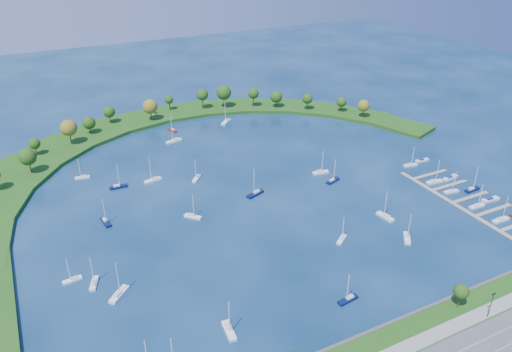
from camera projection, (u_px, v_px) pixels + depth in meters
name	position (u px, v px, depth m)	size (l,w,h in m)	color
ground	(252.00, 190.00, 241.85)	(700.00, 700.00, 0.00)	#072743
breakwater	(133.00, 167.00, 261.41)	(286.74, 247.64, 2.00)	#1F5216
breakwater_trees	(172.00, 115.00, 303.43)	(236.52, 94.00, 15.83)	#382314
harbor_tower	(154.00, 111.00, 328.21)	(2.60, 2.60, 4.49)	gray
dock_system	(475.00, 206.00, 227.51)	(24.28, 82.00, 1.60)	gray
moored_boat_0	(348.00, 299.00, 171.10)	(8.25, 3.21, 11.81)	#09133A
moored_boat_1	(333.00, 180.00, 248.57)	(8.67, 4.91, 12.29)	#09133A
moored_boat_2	(407.00, 237.00, 204.10)	(7.18, 8.23, 12.60)	white
moored_boat_3	(106.00, 221.00, 214.82)	(3.35, 8.81, 12.63)	#09133A
moored_boat_4	(174.00, 140.00, 292.98)	(10.06, 4.87, 14.26)	white
moored_boat_6	(118.00, 186.00, 242.96)	(8.81, 2.73, 12.84)	#09133A
moored_boat_7	(229.00, 330.00, 158.13)	(3.47, 9.27, 13.31)	white
moored_boat_8	(226.00, 121.00, 320.53)	(9.37, 8.74, 14.74)	white
moored_boat_9	(119.00, 294.00, 173.29)	(8.64, 8.47, 13.90)	white
moored_boat_10	(342.00, 239.00, 203.25)	(7.24, 5.97, 10.88)	white
moored_boat_11	(82.00, 177.00, 251.99)	(7.62, 3.34, 10.83)	white
moored_boat_13	(72.00, 279.00, 180.47)	(7.18, 2.82, 10.27)	white
moored_boat_14	(94.00, 283.00, 178.70)	(4.74, 8.04, 11.42)	white
moored_boat_15	(153.00, 180.00, 249.14)	(9.10, 4.01, 12.94)	white
moored_boat_16	(320.00, 172.00, 256.81)	(8.85, 3.65, 12.62)	white
moored_boat_17	(172.00, 130.00, 308.17)	(4.12, 7.88, 11.16)	maroon
moored_boat_18	(255.00, 193.00, 236.64)	(9.99, 5.79, 14.18)	#09133A
moored_boat_19	(193.00, 216.00, 218.76)	(7.10, 7.45, 11.83)	white
moored_boat_20	(197.00, 178.00, 250.94)	(6.69, 7.23, 11.33)	white
moored_boat_21	(385.00, 216.00, 218.60)	(3.71, 9.15, 13.07)	white
docked_boat_2	(501.00, 219.00, 216.26)	(8.49, 2.57, 12.40)	white
docked_boat_4	(477.00, 206.00, 226.64)	(8.02, 2.45, 11.71)	white
docked_boat_5	(490.00, 199.00, 231.96)	(9.46, 3.25, 1.90)	white
docked_boat_6	(451.00, 191.00, 238.87)	(7.84, 3.32, 11.16)	white
docked_boat_7	(472.00, 189.00, 240.41)	(8.81, 3.02, 12.73)	#09133A
docked_boat_8	(435.00, 181.00, 247.59)	(8.92, 3.55, 12.75)	white
docked_boat_9	(450.00, 178.00, 251.56)	(9.52, 3.83, 1.89)	white
docked_boat_10	(410.00, 165.00, 264.43)	(7.86, 3.40, 11.18)	white
docked_boat_11	(422.00, 160.00, 269.84)	(8.12, 2.69, 1.63)	white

